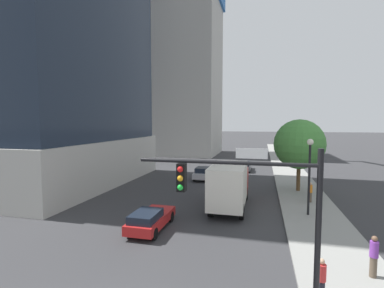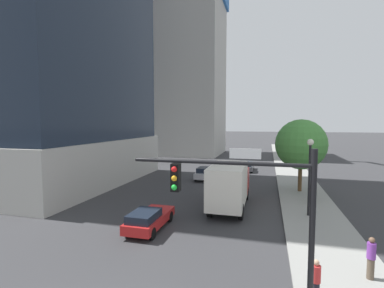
% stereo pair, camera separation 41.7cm
% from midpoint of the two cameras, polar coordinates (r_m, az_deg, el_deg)
% --- Properties ---
extents(sidewalk, '(4.20, 120.00, 0.15)m').
position_cam_midpoint_polar(sidewalk, '(27.70, 22.06, -9.66)').
color(sidewalk, gray).
rests_on(sidewalk, ground).
extents(construction_building, '(19.58, 26.53, 44.21)m').
position_cam_midpoint_polar(construction_building, '(60.98, -1.22, 15.72)').
color(construction_building, '#B2AFA8').
rests_on(construction_building, ground).
extents(traffic_light_pole, '(6.55, 0.48, 5.64)m').
position_cam_midpoint_polar(traffic_light_pole, '(10.32, 11.71, -10.22)').
color(traffic_light_pole, black).
rests_on(traffic_light_pole, sidewalk).
extents(street_lamp, '(0.44, 0.44, 5.37)m').
position_cam_midpoint_polar(street_lamp, '(21.20, 23.29, -3.96)').
color(street_lamp, black).
rests_on(street_lamp, sidewalk).
extents(street_tree, '(4.71, 4.71, 6.80)m').
position_cam_midpoint_polar(street_tree, '(28.36, 21.62, -0.08)').
color(street_tree, brown).
rests_on(street_tree, sidewalk).
extents(car_silver, '(1.74, 4.42, 1.46)m').
position_cam_midpoint_polar(car_silver, '(33.10, 3.02, -5.90)').
color(car_silver, '#B7B7BC').
rests_on(car_silver, ground).
extents(car_gray, '(1.83, 4.57, 1.32)m').
position_cam_midpoint_polar(car_gray, '(39.42, 11.27, -4.42)').
color(car_gray, slate).
rests_on(car_gray, ground).
extents(car_red, '(1.75, 4.41, 1.35)m').
position_cam_midpoint_polar(car_red, '(18.15, -8.09, -14.80)').
color(car_red, red).
rests_on(car_red, ground).
extents(box_truck, '(2.47, 7.43, 3.54)m').
position_cam_midpoint_polar(box_truck, '(21.92, 8.15, -8.02)').
color(box_truck, '#B21E1E').
rests_on(box_truck, ground).
extents(pedestrian_orange_shirt, '(0.34, 0.34, 1.62)m').
position_cam_midpoint_polar(pedestrian_orange_shirt, '(25.12, 23.46, -9.04)').
color(pedestrian_orange_shirt, brown).
rests_on(pedestrian_orange_shirt, sidewalk).
extents(pedestrian_purple_shirt, '(0.34, 0.34, 1.78)m').
position_cam_midpoint_polar(pedestrian_purple_shirt, '(14.70, 33.28, -18.71)').
color(pedestrian_purple_shirt, brown).
rests_on(pedestrian_purple_shirt, sidewalk).
extents(pedestrian_red_shirt, '(0.34, 0.34, 1.62)m').
position_cam_midpoint_polar(pedestrian_red_shirt, '(12.15, 24.77, -23.94)').
color(pedestrian_red_shirt, black).
rests_on(pedestrian_red_shirt, sidewalk).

